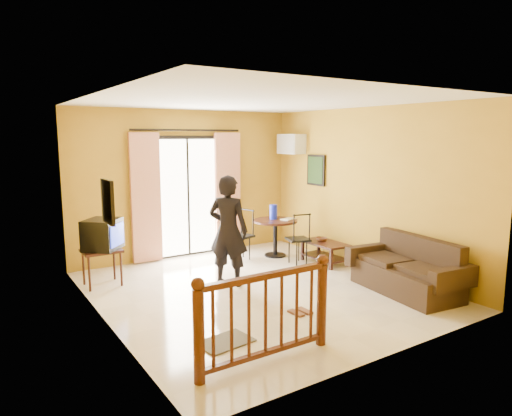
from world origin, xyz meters
TOP-DOWN VIEW (x-y plane):
  - ground at (0.00, 0.00)m, footprint 5.00×5.00m
  - room_shell at (0.00, 0.00)m, footprint 5.00×5.00m
  - balcony_door at (0.00, 2.43)m, footprint 2.25×0.14m
  - tv_table at (-1.90, 1.52)m, footprint 0.57×0.48m
  - television at (-1.87, 1.52)m, footprint 0.70×0.71m
  - picture_left at (-2.22, -0.20)m, footprint 0.05×0.42m
  - dining_table at (1.39, 1.50)m, footprint 0.85×0.85m
  - water_jug at (1.41, 1.59)m, footprint 0.15×0.15m
  - serving_tray at (1.62, 1.40)m, footprint 0.32×0.26m
  - dining_chairs at (1.06, 1.24)m, footprint 1.22×1.29m
  - air_conditioner at (2.09, 1.95)m, footprint 0.31×0.60m
  - botanical_print at (2.22, 1.30)m, footprint 0.05×0.50m
  - coffee_table at (1.85, 0.59)m, footprint 0.49×0.89m
  - bowl at (1.85, 0.67)m, footprint 0.28×0.28m
  - sofa at (1.85, -1.27)m, footprint 0.98×1.80m
  - standing_person at (-0.23, 0.49)m, footprint 0.72×0.75m
  - stair_balustrade at (-1.15, -1.90)m, footprint 1.63×0.13m
  - doormat at (-1.28, -1.29)m, footprint 0.65×0.47m
  - sandals at (-0.03, -1.06)m, footprint 0.25×0.26m

SIDE VIEW (x-z plane):
  - ground at x=0.00m, z-range 0.00..0.00m
  - dining_chairs at x=1.06m, z-range -0.47..0.47m
  - doormat at x=-1.28m, z-range 0.00..0.02m
  - sandals at x=-0.03m, z-range 0.00..0.03m
  - coffee_table at x=1.85m, z-range 0.07..0.46m
  - sofa at x=1.85m, z-range -0.10..0.71m
  - bowl at x=1.85m, z-range 0.40..0.46m
  - tv_table at x=-1.90m, z-range 0.21..0.78m
  - dining_table at x=1.39m, z-range 0.21..0.92m
  - stair_balustrade at x=-1.15m, z-range 0.05..1.08m
  - serving_tray at x=1.62m, z-range 0.71..0.73m
  - television at x=-1.87m, z-range 0.57..1.05m
  - water_jug at x=1.41m, z-range 0.71..1.00m
  - standing_person at x=-0.23m, z-range 0.00..1.72m
  - balcony_door at x=0.00m, z-range -0.04..2.42m
  - picture_left at x=-2.22m, z-range 1.29..1.81m
  - botanical_print at x=2.22m, z-range 1.35..1.95m
  - room_shell at x=0.00m, z-range -0.80..4.20m
  - air_conditioner at x=2.09m, z-range 1.95..2.35m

